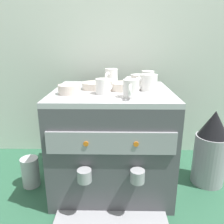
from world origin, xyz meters
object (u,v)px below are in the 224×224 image
object	(u,v)px
espresso_machine	(112,140)
ceramic_bowl_1	(123,86)
ceramic_cup_4	(111,76)
ceramic_bowl_2	(69,90)
coffee_grinder	(211,149)
ceramic_bowl_0	(95,86)
ceramic_cup_2	(148,82)
ceramic_cup_3	(104,86)
ceramic_cup_1	(131,89)
milk_pitcher	(30,172)
ceramic_cup_0	(148,78)
ceramic_cup_5	(138,81)

from	to	relation	value
espresso_machine	ceramic_bowl_1	distance (m)	0.27
ceramic_cup_4	ceramic_bowl_2	size ratio (longest dim) A/B	1.09
coffee_grinder	espresso_machine	bearing A→B (deg)	-177.88
ceramic_bowl_0	coffee_grinder	bearing A→B (deg)	-1.42
ceramic_cup_2	ceramic_cup_4	world-z (taller)	ceramic_cup_4
ceramic_cup_3	ceramic_cup_1	bearing A→B (deg)	-31.48
ceramic_cup_1	ceramic_bowl_0	size ratio (longest dim) A/B	0.83
ceramic_cup_3	coffee_grinder	xyz separation A→B (m)	(0.53, 0.09, -0.34)
ceramic_cup_2	ceramic_bowl_1	world-z (taller)	ceramic_cup_2
ceramic_cup_4	milk_pitcher	world-z (taller)	ceramic_cup_4
ceramic_cup_0	ceramic_cup_3	size ratio (longest dim) A/B	1.17
ceramic_bowl_0	ceramic_cup_2	bearing A→B (deg)	-6.72
ceramic_cup_5	milk_pitcher	distance (m)	0.71
ceramic_cup_5	ceramic_bowl_0	xyz separation A→B (m)	(-0.20, -0.05, -0.02)
ceramic_cup_1	ceramic_bowl_1	distance (m)	0.15
ceramic_cup_0	ceramic_cup_2	world-z (taller)	ceramic_cup_2
ceramic_cup_2	ceramic_bowl_2	distance (m)	0.35
ceramic_cup_4	ceramic_bowl_1	world-z (taller)	ceramic_cup_4
ceramic_cup_2	ceramic_bowl_2	world-z (taller)	ceramic_cup_2
ceramic_cup_3	ceramic_cup_5	xyz separation A→B (m)	(0.16, 0.15, -0.00)
ceramic_bowl_0	ceramic_bowl_2	size ratio (longest dim) A/B	1.31
ceramic_cup_0	ceramic_cup_1	bearing A→B (deg)	-110.03
ceramic_cup_3	milk_pitcher	bearing A→B (deg)	173.21
ceramic_cup_1	milk_pitcher	bearing A→B (deg)	166.97
espresso_machine	ceramic_bowl_1	world-z (taller)	ceramic_bowl_1
coffee_grinder	ceramic_bowl_0	bearing A→B (deg)	178.58
ceramic_cup_2	milk_pitcher	distance (m)	0.73
ceramic_cup_1	ceramic_bowl_1	xyz separation A→B (m)	(-0.03, 0.15, -0.02)
ceramic_cup_2	ceramic_cup_3	size ratio (longest dim) A/B	1.30
ceramic_cup_5	espresso_machine	bearing A→B (deg)	-145.90
ceramic_bowl_0	ceramic_cup_4	bearing A→B (deg)	61.96
ceramic_cup_3	ceramic_bowl_1	distance (m)	0.12
ceramic_cup_3	ceramic_bowl_2	world-z (taller)	ceramic_cup_3
ceramic_cup_0	ceramic_bowl_1	distance (m)	0.20
ceramic_cup_4	ceramic_bowl_2	distance (m)	0.30
ceramic_cup_2	ceramic_cup_3	xyz separation A→B (m)	(-0.20, -0.07, -0.00)
ceramic_cup_2	ceramic_cup_1	bearing A→B (deg)	-120.66
ceramic_bowl_0	ceramic_cup_1	bearing A→B (deg)	-47.63
espresso_machine	ceramic_bowl_1	size ratio (longest dim) A/B	4.99
ceramic_bowl_1	ceramic_bowl_2	xyz separation A→B (m)	(-0.23, -0.08, 0.00)
ceramic_cup_2	ceramic_bowl_0	distance (m)	0.24
ceramic_cup_1	ceramic_bowl_1	size ratio (longest dim) A/B	0.89
ceramic_bowl_0	ceramic_bowl_1	xyz separation A→B (m)	(0.13, -0.03, 0.00)
espresso_machine	milk_pitcher	size ratio (longest dim) A/B	3.80
ceramic_cup_1	ceramic_bowl_1	world-z (taller)	ceramic_cup_1
ceramic_cup_5	ceramic_bowl_1	xyz separation A→B (m)	(-0.07, -0.08, -0.01)
ceramic_bowl_2	coffee_grinder	world-z (taller)	ceramic_bowl_2
ceramic_bowl_2	milk_pitcher	distance (m)	0.50
ceramic_cup_4	coffee_grinder	world-z (taller)	ceramic_cup_4
ceramic_cup_5	coffee_grinder	distance (m)	0.51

